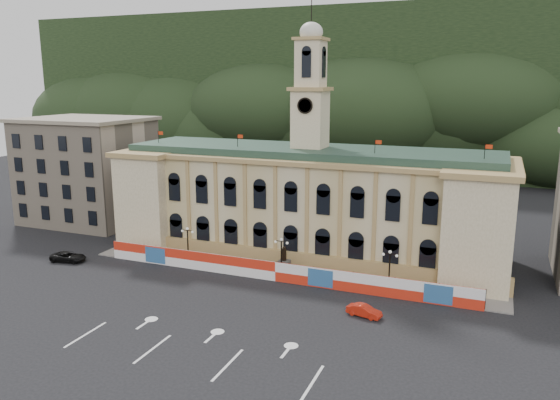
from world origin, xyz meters
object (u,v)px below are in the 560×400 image
at_px(red_sedan, 364,311).
at_px(lamp_center, 281,253).
at_px(black_suv, 68,257).
at_px(statue, 284,265).

bearing_deg(red_sedan, lamp_center, 69.55).
relative_size(lamp_center, black_suv, 0.98).
xyz_separation_m(statue, lamp_center, (0.00, -1.00, 1.89)).
xyz_separation_m(lamp_center, black_suv, (-30.00, -5.83, -2.39)).
bearing_deg(black_suv, red_sedan, -103.42).
bearing_deg(statue, red_sedan, -35.66).
height_order(statue, lamp_center, lamp_center).
distance_m(lamp_center, black_suv, 30.65).
bearing_deg(statue, black_suv, -167.17).
bearing_deg(red_sedan, black_suv, 98.91).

